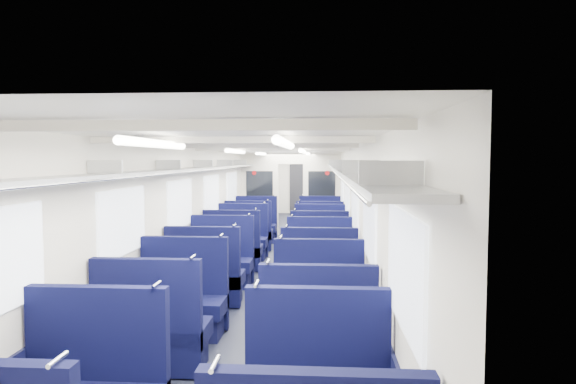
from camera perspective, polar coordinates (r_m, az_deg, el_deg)
The scene contains 29 objects.
floor at distance 10.91m, azimuth -0.77°, elevation -7.50°, with size 2.80×18.00×0.01m, color black.
ceiling at distance 10.70m, azimuth -0.78°, elevation 4.94°, with size 2.80×18.00×0.01m, color white.
wall_left at distance 10.94m, azimuth -8.10°, elevation -1.29°, with size 0.02×18.00×2.35m, color silver.
dado_left at distance 11.04m, azimuth -7.99°, elevation -5.55°, with size 0.03×17.90×0.70m, color black.
wall_right at distance 10.72m, azimuth 6.71°, elevation -1.38°, with size 0.02×18.00×2.35m, color silver.
dado_right at distance 10.83m, azimuth 6.59°, elevation -5.73°, with size 0.03×17.90×0.70m, color black.
wall_far at distance 19.71m, azimuth 1.30°, elevation 0.97°, with size 2.80×0.02×2.35m, color silver.
luggage_rack_left at distance 10.87m, azimuth -7.18°, elevation 2.90°, with size 0.36×17.40×0.18m.
luggage_rack_right at distance 10.68m, azimuth 5.73°, elevation 2.90°, with size 0.36×17.40×0.18m.
windows at distance 10.27m, azimuth -0.98°, elevation -0.21°, with size 2.78×15.60×0.75m.
ceiling_fittings at distance 10.44m, azimuth -0.89°, elevation 4.63°, with size 2.70×16.06×0.11m.
end_door at distance 19.66m, azimuth 1.29°, elevation 0.45°, with size 0.75×0.06×2.00m, color black.
bulkhead at distance 14.04m, azimuth 0.30°, elevation 0.09°, with size 2.80×0.10×2.35m.
seat_4 at distance 5.37m, azimuth -15.24°, elevation -15.47°, with size 1.08×0.60×1.21m.
seat_5 at distance 4.94m, azimuth 3.45°, elevation -17.06°, with size 1.08×0.60×1.21m.
seat_6 at distance 6.34m, azimuth -12.02°, elevation -12.41°, with size 1.08×0.60×1.21m.
seat_7 at distance 6.04m, azimuth 3.52°, elevation -13.16°, with size 1.08×0.60×1.21m.
seat_8 at distance 7.49m, azimuth -9.43°, elevation -9.86°, with size 1.08×0.60×1.21m.
seat_9 at distance 7.30m, azimuth 3.57°, elevation -10.18°, with size 1.08×0.60×1.21m.
seat_10 at distance 8.58m, azimuth -7.66°, elevation -8.09°, with size 1.08×0.60×1.21m.
seat_11 at distance 8.30m, azimuth 3.59°, elevation -8.48°, with size 1.08×0.60×1.21m.
seat_12 at distance 9.70m, azimuth -6.30°, elevation -6.70°, with size 1.08×0.60×1.21m.
seat_13 at distance 9.53m, azimuth 3.62°, elevation -6.88°, with size 1.08×0.60×1.21m.
seat_14 at distance 10.81m, azimuth -5.24°, elevation -5.62°, with size 1.08×0.60×1.21m.
seat_15 at distance 10.65m, azimuth 3.64°, elevation -5.76°, with size 1.08×0.60×1.21m.
seat_16 at distance 11.77m, azimuth -4.49°, elevation -4.85°, with size 1.08×0.60×1.21m.
seat_17 at distance 11.62m, azimuth 3.65°, elevation -4.96°, with size 1.08×0.60×1.21m.
seat_18 at distance 12.96m, azimuth -3.71°, elevation -4.05°, with size 1.08×0.60×1.21m.
seat_19 at distance 12.99m, azimuth 3.66°, elevation -4.04°, with size 1.08×0.60×1.21m.
Camera 1 is at (0.85, -10.67, 2.13)m, focal length 31.14 mm.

